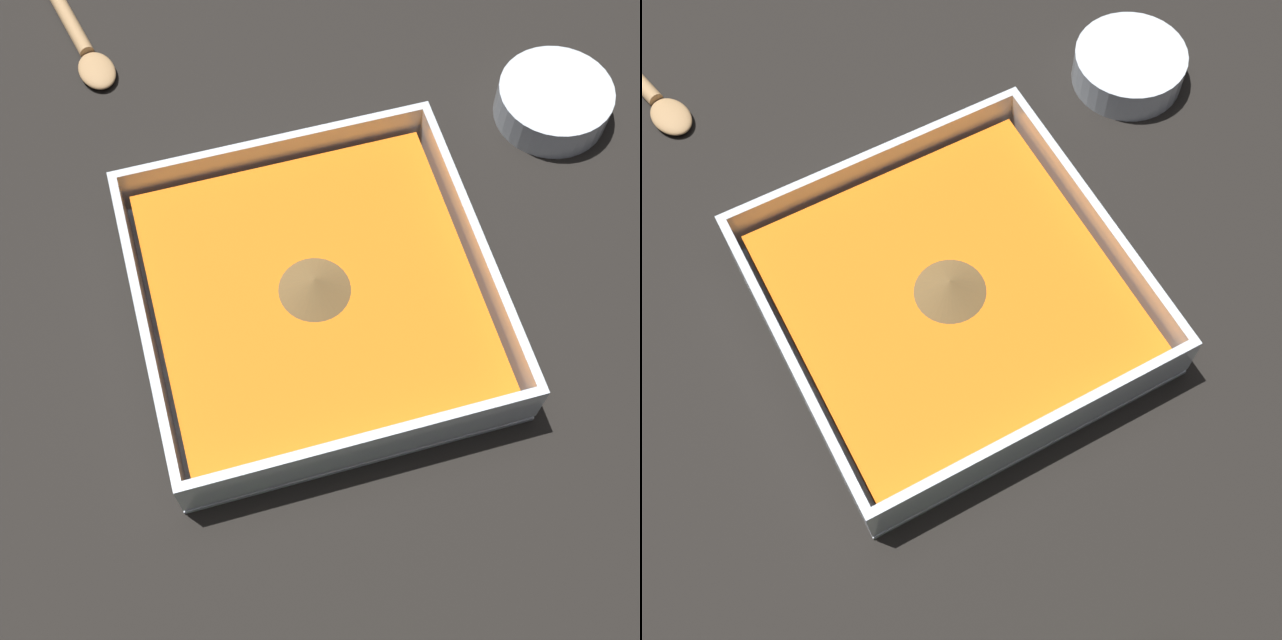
{
  "view_description": "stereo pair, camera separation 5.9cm",
  "coord_description": "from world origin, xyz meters",
  "views": [
    {
      "loc": [
        -0.25,
        0.1,
        0.55
      ],
      "look_at": [
        -0.01,
        0.03,
        0.02
      ],
      "focal_mm": 50.0,
      "sensor_mm": 36.0,
      "label": 1
    },
    {
      "loc": [
        -0.23,
        0.16,
        0.55
      ],
      "look_at": [
        -0.01,
        0.03,
        0.02
      ],
      "focal_mm": 50.0,
      "sensor_mm": 36.0,
      "label": 2
    }
  ],
  "objects": [
    {
      "name": "ground_plane",
      "position": [
        0.0,
        0.0,
        0.0
      ],
      "size": [
        4.0,
        4.0,
        0.0
      ],
      "primitive_type": "plane",
      "color": "black"
    },
    {
      "name": "wooden_spoon",
      "position": [
        0.33,
        0.16,
        0.01
      ],
      "size": [
        0.2,
        0.06,
        0.01
      ],
      "rotation": [
        0.0,
        0.0,
        3.37
      ],
      "color": "tan",
      "rests_on": "ground_plane"
    },
    {
      "name": "square_dish",
      "position": [
        0.01,
        0.03,
        0.02
      ],
      "size": [
        0.23,
        0.23,
        0.05
      ],
      "color": "silver",
      "rests_on": "ground_plane"
    },
    {
      "name": "spice_bowl",
      "position": [
        0.13,
        -0.19,
        0.01
      ],
      "size": [
        0.09,
        0.09,
        0.03
      ],
      "color": "silver",
      "rests_on": "ground_plane"
    }
  ]
}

